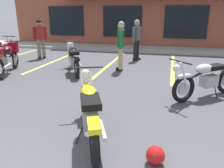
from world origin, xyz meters
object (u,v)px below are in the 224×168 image
(motorcycle_green_cafe_racer, at_px, (74,59))
(helmet_on_pavement, at_px, (155,155))
(person_by_back_row, at_px, (121,43))
(person_near_building, at_px, (137,38))
(person_in_black_shirt, at_px, (40,37))
(motorcycle_orange_scrambler, at_px, (8,57))
(motorcycle_foreground_classic, at_px, (90,111))
(traffic_cone, at_px, (0,53))
(motorcycle_black_cruiser, at_px, (206,79))

(motorcycle_green_cafe_racer, bearing_deg, helmet_on_pavement, -54.44)
(person_by_back_row, distance_m, person_near_building, 1.96)
(person_in_black_shirt, bearing_deg, motorcycle_green_cafe_racer, -38.68)
(motorcycle_green_cafe_racer, distance_m, motorcycle_orange_scrambler, 2.19)
(person_in_black_shirt, xyz_separation_m, helmet_on_pavement, (5.43, -6.17, -0.82))
(person_in_black_shirt, height_order, helmet_on_pavement, person_in_black_shirt)
(motorcycle_foreground_classic, xyz_separation_m, traffic_cone, (-5.96, 5.07, -0.20))
(motorcycle_black_cruiser, bearing_deg, traffic_cone, 161.52)
(person_in_black_shirt, distance_m, person_near_building, 4.16)
(person_by_back_row, height_order, helmet_on_pavement, person_by_back_row)
(traffic_cone, bearing_deg, motorcycle_black_cruiser, -18.48)
(helmet_on_pavement, bearing_deg, person_in_black_shirt, 131.34)
(motorcycle_foreground_classic, distance_m, motorcycle_orange_scrambler, 5.21)
(motorcycle_black_cruiser, height_order, motorcycle_green_cafe_racer, same)
(helmet_on_pavement, relative_size, traffic_cone, 0.49)
(motorcycle_foreground_classic, bearing_deg, person_by_back_row, 96.37)
(person_in_black_shirt, distance_m, helmet_on_pavement, 8.26)
(person_near_building, height_order, traffic_cone, person_near_building)
(motorcycle_orange_scrambler, relative_size, helmet_on_pavement, 7.79)
(motorcycle_foreground_classic, height_order, motorcycle_orange_scrambler, same)
(motorcycle_orange_scrambler, bearing_deg, person_in_black_shirt, 96.20)
(person_near_building, xyz_separation_m, traffic_cone, (-5.71, -1.36, -0.69))
(motorcycle_green_cafe_racer, height_order, traffic_cone, motorcycle_green_cafe_racer)
(motorcycle_green_cafe_racer, relative_size, person_in_black_shirt, 1.12)
(motorcycle_foreground_classic, xyz_separation_m, person_near_building, (-0.25, 6.43, 0.49))
(motorcycle_black_cruiser, relative_size, person_by_back_row, 1.02)
(motorcycle_orange_scrambler, height_order, person_by_back_row, person_by_back_row)
(motorcycle_black_cruiser, distance_m, helmet_on_pavement, 3.02)
(motorcycle_foreground_classic, bearing_deg, traffic_cone, 139.59)
(person_by_back_row, height_order, person_near_building, same)
(motorcycle_black_cruiser, bearing_deg, person_near_building, 119.53)
(motorcycle_foreground_classic, bearing_deg, person_near_building, 92.23)
(motorcycle_foreground_classic, distance_m, person_near_building, 6.45)
(person_by_back_row, bearing_deg, motorcycle_foreground_classic, -83.63)
(motorcycle_foreground_classic, bearing_deg, motorcycle_orange_scrambler, 141.49)
(person_near_building, relative_size, helmet_on_pavement, 6.44)
(person_near_building, distance_m, helmet_on_pavement, 7.05)
(motorcycle_orange_scrambler, relative_size, person_in_black_shirt, 1.21)
(motorcycle_black_cruiser, height_order, helmet_on_pavement, motorcycle_black_cruiser)
(motorcycle_foreground_classic, height_order, traffic_cone, motorcycle_foreground_classic)
(motorcycle_black_cruiser, bearing_deg, person_in_black_shirt, 152.49)
(motorcycle_foreground_classic, relative_size, person_by_back_row, 1.18)
(helmet_on_pavement, bearing_deg, traffic_cone, 141.90)
(person_in_black_shirt, bearing_deg, motorcycle_foreground_classic, -52.78)
(motorcycle_orange_scrambler, xyz_separation_m, person_by_back_row, (3.58, 1.24, 0.42))
(motorcycle_black_cruiser, xyz_separation_m, person_in_black_shirt, (-6.38, 3.32, 0.49))
(motorcycle_black_cruiser, distance_m, motorcycle_green_cafe_racer, 4.24)
(motorcycle_orange_scrambler, xyz_separation_m, traffic_cone, (-1.88, 1.83, -0.27))
(person_in_black_shirt, relative_size, person_by_back_row, 1.00)
(motorcycle_green_cafe_racer, distance_m, traffic_cone, 4.19)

